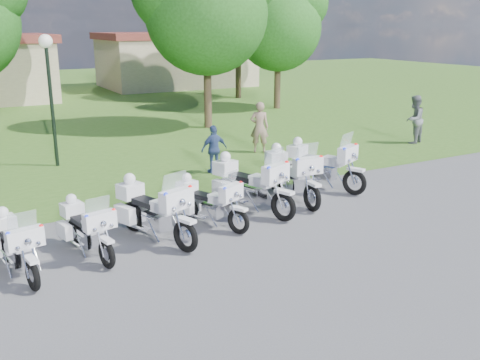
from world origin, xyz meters
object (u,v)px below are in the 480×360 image
motorcycle_7 (321,164)px  bystander_b (414,120)px  motorcycle_3 (153,209)px  motorcycle_6 (291,174)px  motorcycle_1 (15,244)px  lamp_post (48,68)px  motorcycle_5 (249,184)px  bystander_c (214,149)px  motorcycle_2 (86,228)px  motorcycle_4 (208,201)px  bystander_a (259,127)px

motorcycle_7 → bystander_b: 7.79m
motorcycle_3 → motorcycle_6: size_ratio=0.93×
motorcycle_1 → motorcycle_6: 7.29m
motorcycle_7 → lamp_post: bearing=-69.3°
motorcycle_6 → motorcycle_5: bearing=14.3°
motorcycle_1 → motorcycle_3: size_ratio=0.88×
lamp_post → motorcycle_6: bearing=-54.3°
motorcycle_6 → lamp_post: bearing=-51.5°
bystander_b → bystander_c: bystander_b is taller
motorcycle_6 → lamp_post: lamp_post is taller
motorcycle_1 → bystander_c: bystander_c is taller
motorcycle_1 → bystander_b: 16.41m
motorcycle_2 → motorcycle_4: size_ratio=1.04×
motorcycle_1 → bystander_a: (9.33, 6.58, 0.35)m
motorcycle_4 → bystander_b: 12.13m
motorcycle_3 → lamp_post: bearing=-104.8°
motorcycle_3 → bystander_b: bystander_b is taller
motorcycle_7 → bystander_a: 4.90m
motorcycle_3 → bystander_b: size_ratio=1.25×
bystander_b → motorcycle_7: bearing=3.3°
lamp_post → bystander_b: size_ratio=2.25×
bystander_c → motorcycle_4: bearing=60.1°
motorcycle_3 → motorcycle_6: (4.28, 0.92, 0.02)m
motorcycle_4 → lamp_post: size_ratio=0.46×
bystander_a → bystander_c: bystander_a is taller
motorcycle_1 → bystander_c: (6.56, 4.78, 0.18)m
lamp_post → bystander_a: bearing=-12.5°
motorcycle_3 → motorcycle_5: size_ratio=0.96×
motorcycle_7 → lamp_post: size_ratio=0.56×
motorcycle_4 → lamp_post: bearing=-98.8°
motorcycle_4 → motorcycle_5: size_ratio=0.80×
lamp_post → motorcycle_4: bearing=-74.6°
motorcycle_5 → motorcycle_6: bearing=171.5°
motorcycle_1 → motorcycle_6: bearing=-179.8°
motorcycle_4 → bystander_a: bearing=-153.9°
motorcycle_3 → bystander_a: 8.95m
motorcycle_3 → motorcycle_7: 5.82m
motorcycle_1 → bystander_a: size_ratio=1.11×
lamp_post → bystander_c: (4.31, -3.38, -2.49)m
motorcycle_3 → motorcycle_4: 1.46m
motorcycle_2 → bystander_b: (14.23, 4.73, 0.37)m
motorcycle_2 → motorcycle_3: motorcycle_3 is taller
motorcycle_3 → motorcycle_5: motorcycle_5 is taller
motorcycle_4 → bystander_c: bystander_c is taller
motorcycle_2 → motorcycle_4: motorcycle_4 is taller
motorcycle_7 → motorcycle_2: bearing=-12.1°
motorcycle_6 → motorcycle_7: (1.37, 0.46, 0.00)m
motorcycle_5 → motorcycle_6: 1.51m
motorcycle_1 → motorcycle_3: (2.89, 0.37, 0.11)m
motorcycle_4 → lamp_post: (-2.09, 7.59, 2.67)m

